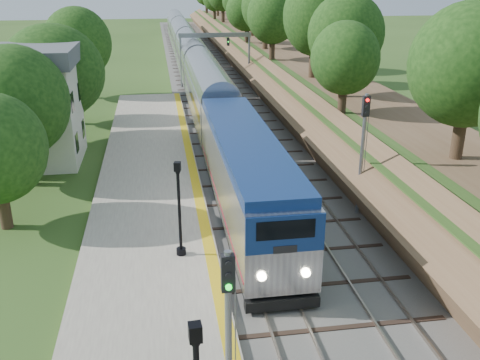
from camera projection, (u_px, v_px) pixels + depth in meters
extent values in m
cube|color=#4C4944|center=(208.00, 79.00, 67.99)|extent=(9.50, 170.00, 0.12)
cube|color=gray|center=(186.00, 78.00, 67.55)|extent=(0.08, 170.00, 0.16)
cube|color=gray|center=(197.00, 78.00, 67.75)|extent=(0.08, 170.00, 0.16)
cube|color=gray|center=(218.00, 77.00, 68.12)|extent=(0.08, 170.00, 0.16)
cube|color=gray|center=(229.00, 77.00, 68.32)|extent=(0.08, 170.00, 0.16)
cube|color=gray|center=(149.00, 241.00, 26.36)|extent=(6.40, 68.00, 0.38)
cube|color=gold|center=(206.00, 234.00, 26.70)|extent=(0.55, 68.00, 0.01)
cube|color=brown|center=(281.00, 65.00, 68.83)|extent=(9.00, 170.00, 3.00)
cube|color=brown|center=(251.00, 68.00, 68.34)|extent=(4.47, 170.00, 4.54)
cylinder|color=#332316|center=(270.00, 43.00, 67.60)|extent=(0.60, 0.60, 2.62)
sphere|color=#13340E|center=(270.00, 14.00, 66.31)|extent=(5.70, 5.70, 5.70)
cylinder|color=#332316|center=(222.00, 15.00, 113.67)|extent=(0.60, 0.60, 2.62)
cube|color=silver|center=(18.00, 115.00, 36.84)|extent=(8.00, 6.00, 6.80)
cube|color=#55585D|center=(9.00, 57.00, 35.40)|extent=(8.60, 6.60, 1.20)
cube|color=black|center=(77.00, 143.00, 36.34)|extent=(0.05, 1.10, 1.30)
cube|color=black|center=(83.00, 128.00, 39.65)|extent=(0.05, 1.10, 1.30)
cube|color=black|center=(72.00, 102.00, 35.33)|extent=(0.05, 1.10, 1.30)
cube|color=black|center=(79.00, 91.00, 38.64)|extent=(0.05, 1.10, 1.30)
cylinder|color=slate|center=(181.00, 61.00, 61.78)|extent=(0.24, 0.24, 6.20)
cylinder|color=slate|center=(249.00, 59.00, 62.93)|extent=(0.24, 0.24, 6.20)
cube|color=slate|center=(215.00, 35.00, 61.32)|extent=(8.40, 0.25, 0.50)
cube|color=black|center=(194.00, 42.00, 61.10)|extent=(0.30, 0.20, 0.90)
cube|color=black|center=(228.00, 42.00, 61.67)|extent=(0.30, 0.20, 0.90)
cylinder|color=#332316|center=(41.00, 163.00, 34.23)|extent=(0.60, 0.60, 2.45)
sphere|color=#13340E|center=(34.00, 112.00, 33.03)|extent=(5.32, 5.32, 5.32)
cylinder|color=#332316|center=(74.00, 106.00, 48.97)|extent=(0.60, 0.60, 2.45)
sphere|color=#13340E|center=(70.00, 69.00, 47.77)|extent=(5.32, 5.32, 5.32)
cube|color=black|center=(245.00, 208.00, 29.17)|extent=(2.79, 17.47, 0.61)
cube|color=#B7BAC1|center=(245.00, 173.00, 28.44)|extent=(3.03, 18.20, 3.44)
cube|color=navy|center=(245.00, 138.00, 27.74)|extent=(2.91, 17.47, 0.44)
cube|color=navy|center=(285.00, 234.00, 19.68)|extent=(3.00, 0.10, 1.52)
cube|color=black|center=(286.00, 230.00, 19.57)|extent=(2.22, 0.06, 0.76)
cube|color=#A61024|center=(245.00, 193.00, 28.86)|extent=(3.05, 17.84, 0.10)
cube|color=#B7BAC1|center=(208.00, 99.00, 46.83)|extent=(3.03, 20.23, 3.94)
cube|color=#B7BAC1|center=(192.00, 63.00, 66.02)|extent=(3.03, 20.23, 3.94)
cube|color=#B7BAC1|center=(183.00, 43.00, 85.21)|extent=(3.03, 20.23, 3.94)
cube|color=#B7BAC1|center=(177.00, 30.00, 104.41)|extent=(3.03, 20.23, 3.94)
cube|color=black|center=(195.00, 332.00, 12.03)|extent=(0.32, 0.32, 0.43)
cube|color=silver|center=(195.00, 332.00, 12.03)|extent=(0.23, 0.23, 0.33)
cylinder|color=black|center=(181.00, 251.00, 24.73)|extent=(0.45, 0.45, 0.31)
cylinder|color=black|center=(179.00, 212.00, 24.01)|extent=(0.14, 0.14, 3.97)
cube|color=black|center=(177.00, 167.00, 23.22)|extent=(0.34, 0.34, 0.41)
cube|color=silver|center=(177.00, 167.00, 23.22)|extent=(0.24, 0.24, 0.31)
cylinder|color=slate|center=(229.00, 350.00, 14.00)|extent=(0.18, 0.18, 5.87)
cube|color=black|center=(228.00, 273.00, 13.16)|extent=(0.34, 0.22, 1.01)
cylinder|color=#0CE526|center=(229.00, 276.00, 13.04)|extent=(0.16, 0.06, 0.16)
cylinder|color=slate|center=(362.00, 156.00, 28.46)|extent=(0.19, 0.19, 6.69)
cube|color=black|center=(366.00, 106.00, 27.48)|extent=(0.37, 0.24, 1.08)
cylinder|color=#FF0C0C|center=(367.00, 107.00, 27.35)|extent=(0.17, 0.06, 0.17)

